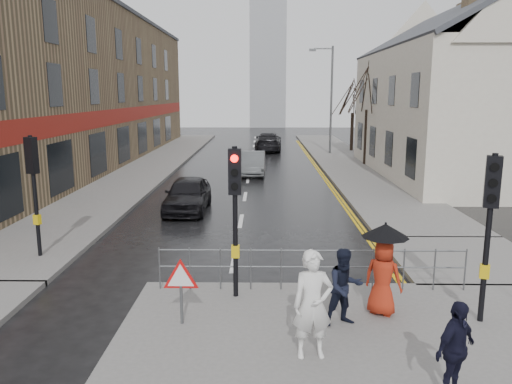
{
  "coord_description": "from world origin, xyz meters",
  "views": [
    {
      "loc": [
        0.8,
        -10.43,
        4.64
      ],
      "look_at": [
        0.61,
        3.95,
        1.8
      ],
      "focal_mm": 35.0,
      "sensor_mm": 36.0,
      "label": 1
    }
  ],
  "objects_px": {
    "pedestrian_a": "(313,305)",
    "pedestrian_b": "(345,287)",
    "car_parked": "(188,194)",
    "pedestrian_d": "(455,350)",
    "pedestrian_with_umbrella": "(384,264)",
    "car_mid": "(253,163)"
  },
  "relations": [
    {
      "from": "pedestrian_with_umbrella",
      "to": "pedestrian_b",
      "type": "bearing_deg",
      "value": -150.08
    },
    {
      "from": "car_parked",
      "to": "car_mid",
      "type": "relative_size",
      "value": 1.0
    },
    {
      "from": "car_mid",
      "to": "pedestrian_a",
      "type": "bearing_deg",
      "value": -84.91
    },
    {
      "from": "pedestrian_b",
      "to": "car_mid",
      "type": "bearing_deg",
      "value": 80.36
    },
    {
      "from": "pedestrian_a",
      "to": "car_parked",
      "type": "height_order",
      "value": "pedestrian_a"
    },
    {
      "from": "pedestrian_d",
      "to": "car_parked",
      "type": "xyz_separation_m",
      "value": [
        -5.88,
        12.68,
        -0.21
      ]
    },
    {
      "from": "pedestrian_a",
      "to": "pedestrian_b",
      "type": "height_order",
      "value": "pedestrian_a"
    },
    {
      "from": "pedestrian_a",
      "to": "car_mid",
      "type": "height_order",
      "value": "pedestrian_a"
    },
    {
      "from": "pedestrian_a",
      "to": "pedestrian_with_umbrella",
      "type": "distance_m",
      "value": 2.38
    },
    {
      "from": "pedestrian_b",
      "to": "car_parked",
      "type": "relative_size",
      "value": 0.38
    },
    {
      "from": "pedestrian_d",
      "to": "car_mid",
      "type": "xyz_separation_m",
      "value": [
        -3.46,
        21.9,
        -0.23
      ]
    },
    {
      "from": "pedestrian_b",
      "to": "pedestrian_with_umbrella",
      "type": "distance_m",
      "value": 1.04
    },
    {
      "from": "pedestrian_with_umbrella",
      "to": "car_mid",
      "type": "height_order",
      "value": "pedestrian_with_umbrella"
    },
    {
      "from": "pedestrian_a",
      "to": "car_mid",
      "type": "relative_size",
      "value": 0.47
    },
    {
      "from": "pedestrian_a",
      "to": "pedestrian_b",
      "type": "relative_size",
      "value": 1.23
    },
    {
      "from": "car_parked",
      "to": "pedestrian_a",
      "type": "bearing_deg",
      "value": -71.04
    },
    {
      "from": "pedestrian_a",
      "to": "pedestrian_with_umbrella",
      "type": "relative_size",
      "value": 0.99
    },
    {
      "from": "pedestrian_b",
      "to": "pedestrian_with_umbrella",
      "type": "relative_size",
      "value": 0.8
    },
    {
      "from": "pedestrian_d",
      "to": "car_parked",
      "type": "distance_m",
      "value": 13.98
    },
    {
      "from": "pedestrian_a",
      "to": "pedestrian_d",
      "type": "relative_size",
      "value": 1.26
    },
    {
      "from": "car_parked",
      "to": "car_mid",
      "type": "height_order",
      "value": "car_parked"
    },
    {
      "from": "pedestrian_with_umbrella",
      "to": "car_parked",
      "type": "bearing_deg",
      "value": 119.24
    }
  ]
}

